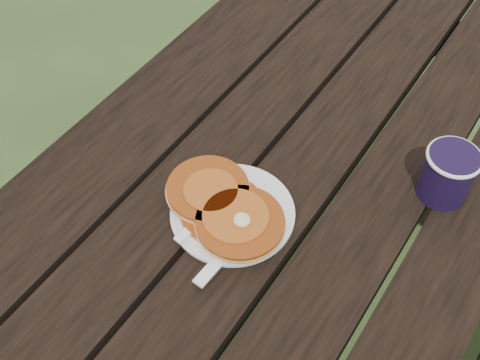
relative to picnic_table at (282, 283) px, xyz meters
The scene contains 7 objects.
ground 0.37m from the picnic_table, ahead, with size 60.00×60.00×0.00m, color #2E451D.
picnic_table is the anchor object (origin of this frame).
plate 0.41m from the picnic_table, 109.80° to the right, with size 0.21×0.21×0.01m, color white.
pancake_stack 0.43m from the picnic_table, 112.44° to the right, with size 0.23×0.17×0.04m.
knife 0.44m from the picnic_table, 92.42° to the right, with size 0.02×0.18×0.01m, color white.
fork 0.44m from the picnic_table, 113.73° to the right, with size 0.03×0.16×0.01m, color white, non-canonical shape.
coffee_cup 0.51m from the picnic_table, 26.86° to the left, with size 0.09×0.09×0.10m.
Camera 1 is at (0.30, -0.62, 1.59)m, focal length 45.00 mm.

